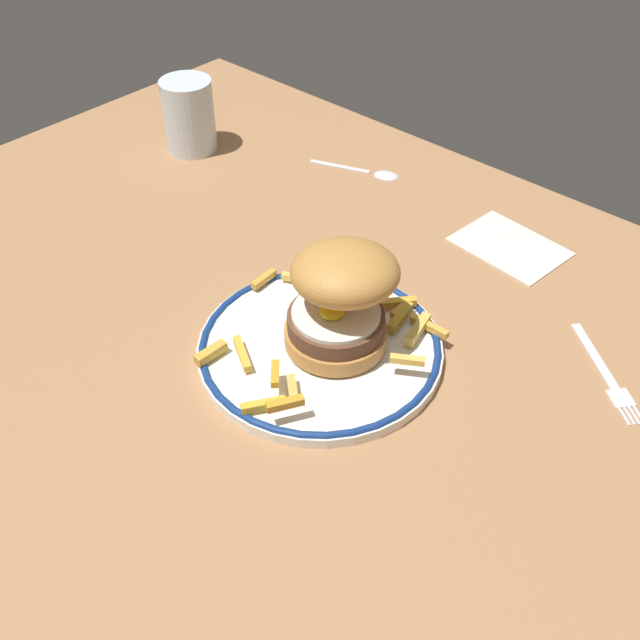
# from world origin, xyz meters

# --- Properties ---
(ground_plane) EXTENTS (1.33, 0.84, 0.04)m
(ground_plane) POSITION_xyz_m (0.00, 0.00, -0.02)
(ground_plane) COLOR #A07149
(dinner_plate) EXTENTS (0.26, 0.26, 0.02)m
(dinner_plate) POSITION_xyz_m (-0.01, -0.03, 0.01)
(dinner_plate) COLOR white
(dinner_plate) RESTS_ON ground_plane
(burger) EXTENTS (0.16, 0.16, 0.12)m
(burger) POSITION_xyz_m (-0.00, -0.01, 0.07)
(burger) COLOR #BA7D3C
(burger) RESTS_ON dinner_plate
(fries_pile) EXTENTS (0.23, 0.24, 0.02)m
(fries_pile) POSITION_xyz_m (0.00, -0.02, 0.02)
(fries_pile) COLOR gold
(fries_pile) RESTS_ON dinner_plate
(water_glass) EXTENTS (0.07, 0.07, 0.10)m
(water_glass) POSITION_xyz_m (-0.45, 0.17, 0.05)
(water_glass) COLOR silver
(water_glass) RESTS_ON ground_plane
(fork) EXTENTS (0.12, 0.10, 0.00)m
(fork) POSITION_xyz_m (0.23, 0.14, 0.00)
(fork) COLOR silver
(fork) RESTS_ON ground_plane
(spoon) EXTENTS (0.13, 0.06, 0.01)m
(spoon) POSITION_xyz_m (-0.20, 0.29, 0.00)
(spoon) COLOR silver
(spoon) RESTS_ON ground_plane
(napkin) EXTENTS (0.14, 0.11, 0.00)m
(napkin) POSITION_xyz_m (0.04, 0.27, 0.00)
(napkin) COLOR silver
(napkin) RESTS_ON ground_plane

